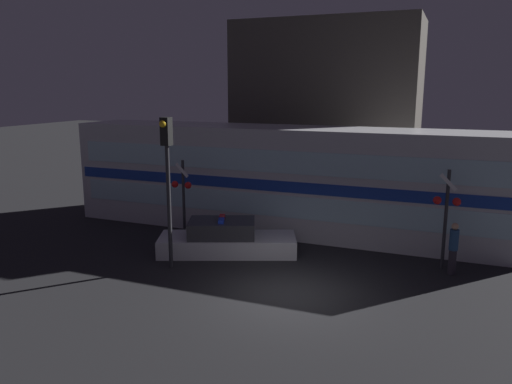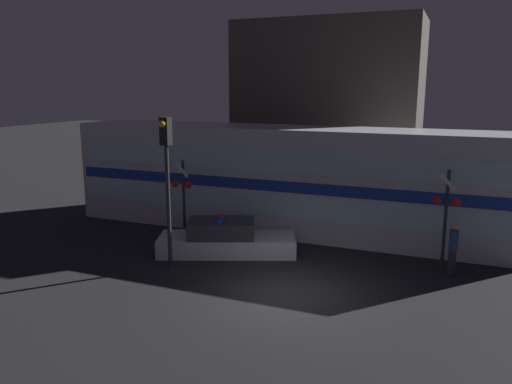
# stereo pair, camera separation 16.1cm
# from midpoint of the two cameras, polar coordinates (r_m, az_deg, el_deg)

# --- Properties ---
(ground_plane) EXTENTS (120.00, 120.00, 0.00)m
(ground_plane) POSITION_cam_midpoint_polar(r_m,az_deg,el_deg) (14.90, 3.95, -11.70)
(ground_plane) COLOR black
(train) EXTENTS (18.34, 2.93, 4.36)m
(train) POSITION_cam_midpoint_polar(r_m,az_deg,el_deg) (20.87, 3.13, 1.46)
(train) COLOR silver
(train) RESTS_ON ground_plane
(police_car) EXTENTS (5.22, 3.43, 1.35)m
(police_car) POSITION_cam_midpoint_polar(r_m,az_deg,el_deg) (18.29, -3.24, -5.48)
(police_car) COLOR silver
(police_car) RESTS_ON ground_plane
(pedestrian) EXTENTS (0.29, 0.29, 1.72)m
(pedestrian) POSITION_cam_midpoint_polar(r_m,az_deg,el_deg) (17.32, 21.84, -6.02)
(pedestrian) COLOR #2D2833
(pedestrian) RESTS_ON ground_plane
(crossing_signal_near) EXTENTS (0.86, 0.33, 3.35)m
(crossing_signal_near) POSITION_cam_midpoint_polar(r_m,az_deg,el_deg) (17.36, 21.14, -1.99)
(crossing_signal_near) COLOR #2D2D33
(crossing_signal_near) RESTS_ON ground_plane
(crossing_signal_far) EXTENTS (0.86, 0.33, 3.16)m
(crossing_signal_far) POSITION_cam_midpoint_polar(r_m,az_deg,el_deg) (19.83, -8.14, 0.05)
(crossing_signal_far) COLOR #2D2D33
(crossing_signal_far) RESTS_ON ground_plane
(traffic_light_corner) EXTENTS (0.30, 0.46, 5.02)m
(traffic_light_corner) POSITION_cam_midpoint_polar(r_m,az_deg,el_deg) (16.42, -9.90, 3.00)
(traffic_light_corner) COLOR #2D2D33
(traffic_light_corner) RESTS_ON ground_plane
(building_left) EXTENTS (9.07, 4.34, 9.18)m
(building_left) POSITION_cam_midpoint_polar(r_m,az_deg,el_deg) (26.10, 8.34, 8.79)
(building_left) COLOR #47423D
(building_left) RESTS_ON ground_plane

